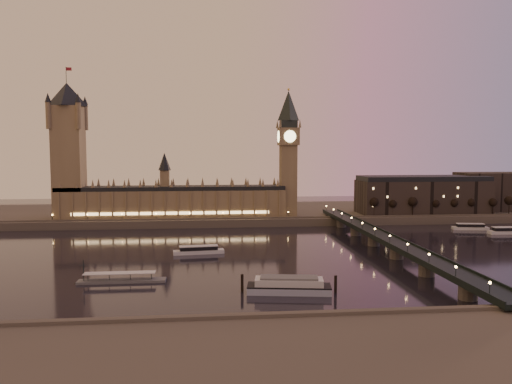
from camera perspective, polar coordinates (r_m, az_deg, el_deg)
ground at (r=289.43m, az=-3.04°, el=-7.20°), size 700.00×700.00×0.00m
far_embankment at (r=453.46m, az=-0.24°, el=-2.41°), size 560.00×130.00×6.00m
palace_of_westminster at (r=406.48m, az=-9.52°, el=-0.67°), size 180.00×26.62×52.00m
victoria_tower at (r=417.69m, az=-20.66°, el=5.29°), size 31.68×31.68×118.00m
big_ben at (r=409.26m, az=3.71°, el=5.35°), size 17.68×17.68×104.00m
westminster_bridge at (r=306.46m, az=14.41°, el=-5.61°), size 13.20×260.00×15.30m
city_block at (r=464.59m, az=20.89°, el=-0.17°), size 155.00×45.00×34.00m
bare_tree_0 at (r=417.02m, az=13.34°, el=-1.35°), size 6.71×6.71×13.65m
bare_tree_1 at (r=422.85m, az=15.51°, el=-1.31°), size 6.71×6.71×13.65m
bare_tree_2 at (r=429.26m, az=17.62°, el=-1.27°), size 6.71×6.71×13.65m
bare_tree_3 at (r=436.24m, az=19.66°, el=-1.24°), size 6.71×6.71×13.65m
bare_tree_4 at (r=443.76m, az=21.64°, el=-1.20°), size 6.71×6.71×13.65m
bare_tree_5 at (r=451.79m, az=23.55°, el=-1.16°), size 6.71×6.71×13.65m
bare_tree_6 at (r=460.30m, az=25.39°, el=-1.12°), size 6.71×6.71×13.65m
bare_tree_7 at (r=469.27m, az=27.16°, el=-1.08°), size 6.71×6.71×13.65m
cruise_boat_a at (r=293.96m, az=-6.56°, el=-6.62°), size 29.85×9.44×4.69m
cruise_boat_b at (r=410.97m, az=23.28°, el=-3.69°), size 26.96×10.99×4.84m
cruise_boat_c at (r=401.97m, az=26.69°, el=-3.98°), size 25.46×8.06×5.03m
moored_barge at (r=214.66m, az=3.79°, el=-10.63°), size 40.33×15.20×7.48m
pontoon_pier at (r=239.50m, az=-15.12°, el=-9.65°), size 39.71×6.62×10.59m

